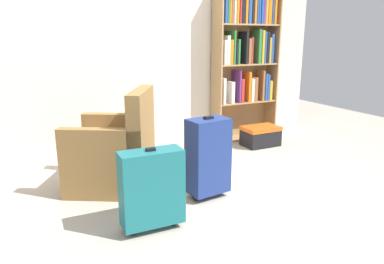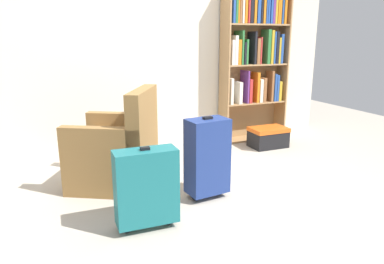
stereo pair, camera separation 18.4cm
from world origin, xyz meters
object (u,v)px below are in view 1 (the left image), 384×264
object	(u,v)px
mug	(168,178)
suitcase_navy_blue	(208,156)
suitcase_teal	(152,188)
storage_box	(261,135)
bookshelf	(246,54)
armchair	(116,153)

from	to	relation	value
mug	suitcase_navy_blue	xyz separation A→B (m)	(0.19, -0.42, 0.32)
suitcase_navy_blue	suitcase_teal	xyz separation A→B (m)	(-0.62, -0.31, -0.05)
storage_box	suitcase_navy_blue	world-z (taller)	suitcase_navy_blue
bookshelf	armchair	size ratio (longest dim) A/B	2.08
storage_box	suitcase_teal	distance (m)	2.39
mug	storage_box	world-z (taller)	storage_box
suitcase_teal	mug	bearing A→B (deg)	59.71
bookshelf	suitcase_navy_blue	distance (m)	2.12
mug	suitcase_teal	size ratio (longest dim) A/B	0.20
bookshelf	storage_box	distance (m)	1.08
armchair	storage_box	xyz separation A→B (m)	(1.98, 0.46, -0.18)
bookshelf	mug	bearing A→B (deg)	-146.16
mug	suitcase_teal	xyz separation A→B (m)	(-0.43, -0.73, 0.27)
bookshelf	suitcase_teal	world-z (taller)	bookshelf
suitcase_teal	storage_box	bearing A→B (deg)	34.70
bookshelf	suitcase_navy_blue	size ratio (longest dim) A/B	2.78
armchair	storage_box	bearing A→B (deg)	12.98
armchair	mug	bearing A→B (deg)	-20.64
bookshelf	storage_box	bearing A→B (deg)	-91.38
armchair	storage_box	distance (m)	2.04
armchair	suitcase_navy_blue	xyz separation A→B (m)	(0.64, -0.59, 0.05)
bookshelf	suitcase_navy_blue	xyz separation A→B (m)	(-1.35, -1.45, -0.76)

